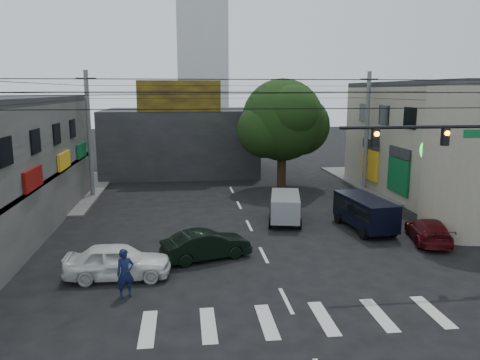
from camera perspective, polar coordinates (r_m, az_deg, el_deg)
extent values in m
plane|color=black|center=(20.89, 3.84, -10.98)|extent=(160.00, 160.00, 0.00)
cube|color=#514F4C|center=(43.60, 23.07, -0.17)|extent=(16.00, 16.00, 0.15)
cube|color=gray|center=(38.87, 27.14, 4.12)|extent=(14.00, 18.00, 8.00)
cylinder|color=gray|center=(27.58, 25.38, 1.97)|extent=(4.00, 4.00, 8.00)
cube|color=#232326|center=(45.29, -7.27, 4.74)|extent=(14.00, 10.00, 6.00)
cube|color=olive|center=(40.15, -7.45, 10.11)|extent=(7.00, 0.30, 2.60)
cube|color=silver|center=(90.25, -4.74, 19.91)|extent=(9.00, 9.00, 44.00)
cylinder|color=black|center=(37.27, 5.10, 2.24)|extent=(0.70, 0.70, 4.40)
sphere|color=black|center=(36.92, 5.18, 7.31)|extent=(6.40, 6.40, 6.40)
cylinder|color=black|center=(20.53, 21.40, 6.03)|extent=(7.00, 0.14, 0.14)
cube|color=black|center=(21.05, 23.74, 4.87)|extent=(0.28, 0.22, 0.75)
cube|color=black|center=(19.70, 16.17, 5.01)|extent=(0.28, 0.22, 0.75)
sphere|color=orange|center=(20.92, 23.96, 5.23)|extent=(0.20, 0.20, 0.20)
sphere|color=orange|center=(19.56, 16.35, 5.40)|extent=(0.20, 0.20, 0.20)
cube|color=#0C5A2C|center=(21.84, 27.16, 5.04)|extent=(1.40, 0.06, 0.35)
cylinder|color=#59595B|center=(35.84, -17.90, 5.28)|extent=(0.32, 0.32, 9.20)
cylinder|color=#59595B|center=(37.93, 15.18, 5.70)|extent=(0.32, 0.32, 9.20)
imported|color=black|center=(22.06, -4.13, -7.89)|extent=(3.96, 5.02, 1.36)
imported|color=silver|center=(20.48, -14.66, -9.55)|extent=(2.00, 4.47, 1.49)
imported|color=#480A0F|center=(26.31, 21.99, -5.73)|extent=(3.76, 5.04, 1.22)
imported|color=#11183C|center=(18.58, -13.81, -10.99)|extent=(1.04, 0.98, 1.90)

